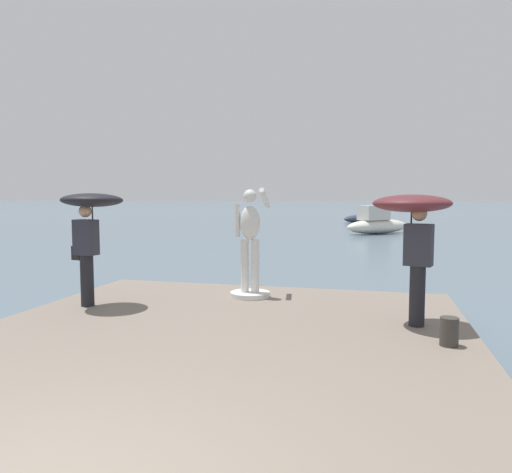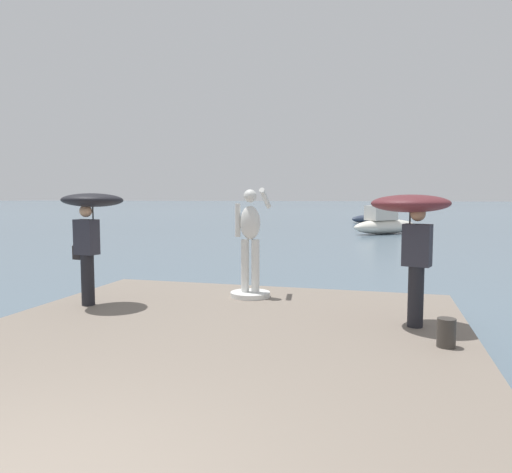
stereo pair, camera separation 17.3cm
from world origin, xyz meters
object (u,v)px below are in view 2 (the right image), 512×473
onlooker_right (412,219)px  boat_near (384,224)px  statue_white_figure (250,250)px  boat_mid (366,219)px  onlooker_left (91,217)px  mooring_bollard (446,333)px

onlooker_right → boat_near: size_ratio=0.43×
statue_white_figure → onlooker_right: statue_white_figure is taller
onlooker_right → boat_mid: 36.14m
onlooker_left → boat_near: bearing=78.1°
mooring_bollard → boat_mid: bearing=93.6°
onlooker_right → statue_white_figure: bearing=154.2°
onlooker_right → mooring_bollard: size_ratio=5.28×
boat_mid → mooring_bollard: bearing=-86.4°
boat_near → boat_mid: bearing=96.8°
onlooker_left → mooring_bollard: size_ratio=5.36×
onlooker_left → onlooker_right: (5.20, 0.05, 0.03)m
statue_white_figure → onlooker_left: statue_white_figure is taller
statue_white_figure → boat_mid: bearing=88.6°
boat_near → boat_mid: size_ratio=1.14×
statue_white_figure → boat_near: bearing=83.6°
mooring_bollard → boat_mid: (-2.33, 36.98, -0.25)m
onlooker_right → boat_near: (-0.36, 22.92, -1.32)m
onlooker_right → boat_near: onlooker_right is taller
mooring_bollard → boat_near: size_ratio=0.08×
onlooker_right → boat_mid: size_ratio=0.49×
statue_white_figure → onlooker_left: size_ratio=1.05×
statue_white_figure → boat_mid: statue_white_figure is taller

